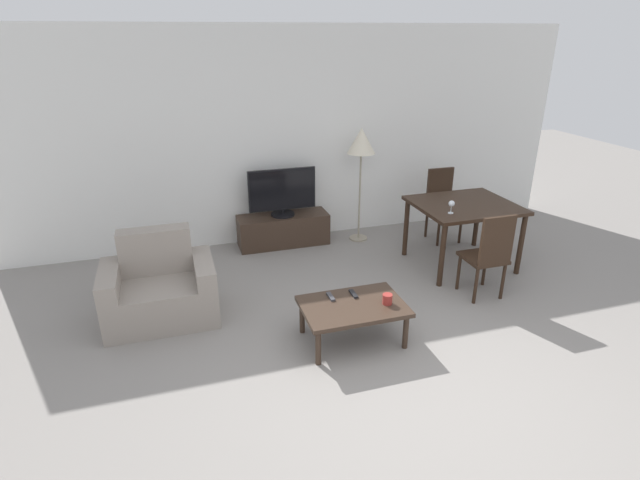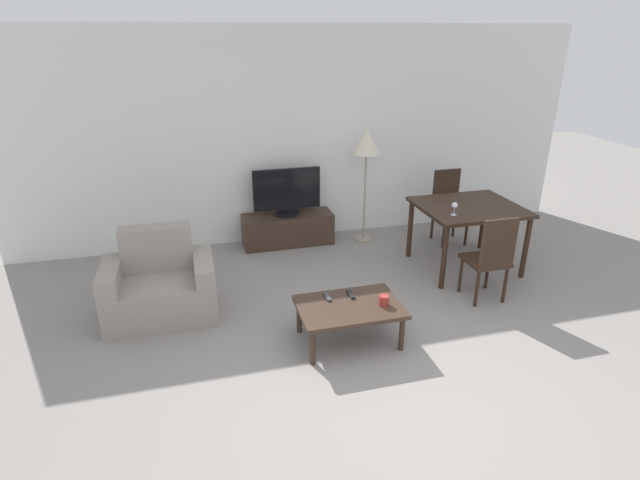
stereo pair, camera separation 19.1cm
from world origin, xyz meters
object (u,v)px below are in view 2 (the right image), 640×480
at_px(armchair, 160,287).
at_px(remote_secondary, 328,297).
at_px(remote_primary, 351,294).
at_px(dining_chair_far, 448,203).
at_px(tv_stand, 288,229).
at_px(floor_lamp, 367,145).
at_px(tv, 287,192).
at_px(coffee_table, 349,309).
at_px(dining_chair_near, 491,256).
at_px(cup_white_near, 384,300).
at_px(wine_glass_left, 455,206).
at_px(dining_table, 468,213).

height_order(armchair, remote_secondary, armchair).
bearing_deg(remote_primary, dining_chair_far, 42.59).
height_order(tv_stand, floor_lamp, floor_lamp).
xyz_separation_m(armchair, remote_secondary, (1.49, -0.75, 0.08)).
relative_size(tv_stand, tv, 1.35).
bearing_deg(dining_chair_far, remote_secondary, -140.62).
bearing_deg(floor_lamp, tv, 172.91).
height_order(coffee_table, dining_chair_far, dining_chair_far).
relative_size(dining_chair_near, cup_white_near, 10.19).
xyz_separation_m(tv, dining_chair_near, (1.68, -2.02, -0.20)).
distance_m(coffee_table, dining_chair_near, 1.64).
distance_m(dining_chair_near, wine_glass_left, 0.68).
distance_m(cup_white_near, wine_glass_left, 1.59).
distance_m(dining_chair_far, cup_white_near, 2.64).
relative_size(dining_table, wine_glass_left, 7.74).
height_order(armchair, dining_chair_near, dining_chair_near).
relative_size(coffee_table, floor_lamp, 0.61).
relative_size(floor_lamp, remote_primary, 9.98).
bearing_deg(floor_lamp, dining_table, -51.18).
distance_m(tv_stand, remote_primary, 2.19).
height_order(dining_chair_near, remote_secondary, dining_chair_near).
bearing_deg(armchair, dining_chair_far, 15.54).
bearing_deg(tv_stand, armchair, -137.72).
height_order(armchair, floor_lamp, floor_lamp).
distance_m(floor_lamp, wine_glass_left, 1.49).
height_order(dining_chair_near, remote_primary, dining_chair_near).
bearing_deg(dining_table, wine_glass_left, -143.87).
relative_size(dining_chair_near, remote_primary, 6.30).
distance_m(tv_stand, remote_secondary, 2.18).
relative_size(remote_primary, wine_glass_left, 1.03).
xyz_separation_m(tv_stand, remote_primary, (0.15, -2.18, 0.18)).
xyz_separation_m(tv, wine_glass_left, (1.55, -1.45, 0.16)).
distance_m(coffee_table, remote_secondary, 0.24).
bearing_deg(floor_lamp, dining_chair_far, -14.51).
relative_size(dining_chair_far, floor_lamp, 0.63).
bearing_deg(tv_stand, dining_table, -32.79).
bearing_deg(dining_chair_near, tv, 129.86).
bearing_deg(armchair, tv_stand, 42.28).
xyz_separation_m(tv, coffee_table, (0.08, -2.34, -0.39)).
relative_size(armchair, tv, 1.20).
bearing_deg(remote_secondary, tv, 88.20).
bearing_deg(wine_glass_left, tv, 136.84).
distance_m(remote_primary, wine_glass_left, 1.65).
relative_size(tv_stand, wine_glass_left, 8.02).
bearing_deg(dining_table, tv_stand, 147.21).
bearing_deg(remote_secondary, dining_table, 26.11).
height_order(remote_primary, wine_glass_left, wine_glass_left).
bearing_deg(coffee_table, floor_lamp, 67.33).
bearing_deg(tv, floor_lamp, -7.09).
xyz_separation_m(tv, dining_table, (1.88, -1.21, -0.04)).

